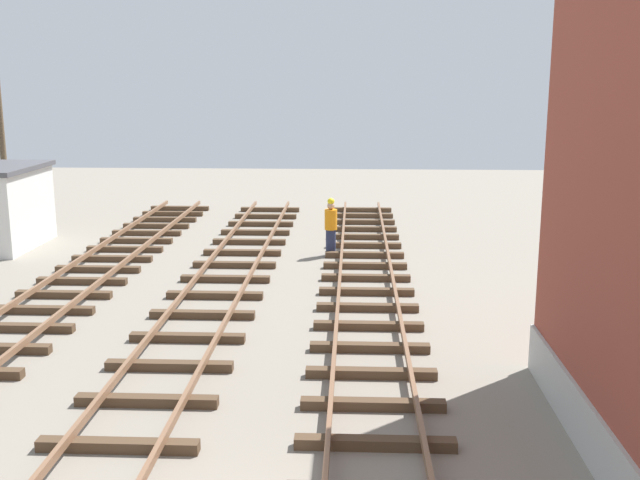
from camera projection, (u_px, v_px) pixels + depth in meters
The scene contains 1 object.
track_worker_foreground at pixel (331, 227), 24.01m from camera, with size 0.40×0.40×1.87m.
Camera 1 is at (1.08, -7.14, 5.58)m, focal length 42.13 mm.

